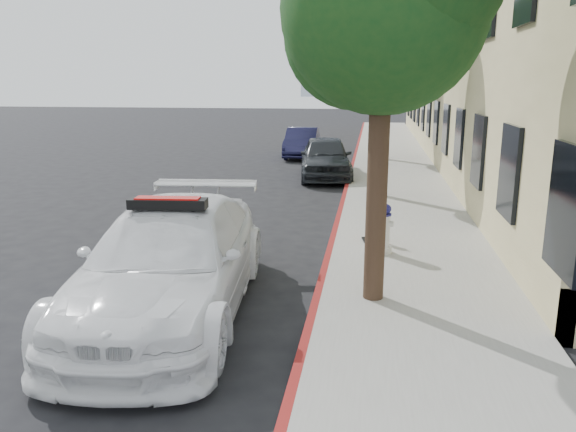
# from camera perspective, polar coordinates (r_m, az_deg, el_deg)

# --- Properties ---
(ground) EXTENTS (120.00, 120.00, 0.00)m
(ground) POSITION_cam_1_polar(r_m,az_deg,el_deg) (10.94, -6.78, -4.22)
(ground) COLOR black
(ground) RESTS_ON ground
(sidewalk) EXTENTS (3.20, 50.00, 0.15)m
(sidewalk) POSITION_cam_1_polar(r_m,az_deg,el_deg) (20.31, 10.72, 4.12)
(sidewalk) COLOR gray
(sidewalk) RESTS_ON ground
(curb_strip) EXTENTS (0.12, 50.00, 0.15)m
(curb_strip) POSITION_cam_1_polar(r_m,az_deg,el_deg) (20.31, 6.36, 4.27)
(curb_strip) COLOR maroon
(curb_strip) RESTS_ON ground
(building) EXTENTS (8.00, 36.00, 10.00)m
(building) POSITION_cam_1_polar(r_m,az_deg,el_deg) (25.89, 23.85, 16.17)
(building) COLOR tan
(building) RESTS_ON ground
(tower_right) EXTENTS (14.00, 14.00, 44.00)m
(tower_right) POSITION_cam_1_polar(r_m,az_deg,el_deg) (146.36, 11.71, 20.63)
(tower_right) COLOR #9EA8B7
(tower_right) RESTS_ON ground
(tree_near) EXTENTS (2.92, 2.82, 5.62)m
(tree_near) POSITION_cam_1_polar(r_m,az_deg,el_deg) (8.08, 9.93, 20.13)
(tree_near) COLOR black
(tree_near) RESTS_ON sidewalk
(tree_mid) EXTENTS (2.77, 2.64, 5.43)m
(tree_mid) POSITION_cam_1_polar(r_m,az_deg,el_deg) (16.04, 9.36, 16.38)
(tree_mid) COLOR black
(tree_mid) RESTS_ON sidewalk
(tree_far) EXTENTS (3.10, 3.00, 5.81)m
(tree_far) POSITION_cam_1_polar(r_m,az_deg,el_deg) (24.04, 9.21, 15.93)
(tree_far) COLOR black
(tree_far) RESTS_ON sidewalk
(police_car) EXTENTS (2.68, 5.63, 1.74)m
(police_car) POSITION_cam_1_polar(r_m,az_deg,el_deg) (8.28, -11.81, -4.51)
(police_car) COLOR white
(police_car) RESTS_ON ground
(parked_car_mid) EXTENTS (2.22, 4.46, 1.46)m
(parked_car_mid) POSITION_cam_1_polar(r_m,az_deg,el_deg) (19.72, 3.84, 5.97)
(parked_car_mid) COLOR #202428
(parked_car_mid) RESTS_ON ground
(parked_car_far) EXTENTS (1.51, 3.96, 1.29)m
(parked_car_far) POSITION_cam_1_polar(r_m,az_deg,el_deg) (25.31, 1.43, 7.48)
(parked_car_far) COLOR #161637
(parked_car_far) RESTS_ON ground
(fire_hydrant) EXTENTS (0.41, 0.37, 0.96)m
(fire_hydrant) POSITION_cam_1_polar(r_m,az_deg,el_deg) (10.70, 9.58, -1.28)
(fire_hydrant) COLOR silver
(fire_hydrant) RESTS_ON sidewalk
(traffic_cone) EXTENTS (0.47, 0.47, 0.78)m
(traffic_cone) POSITION_cam_1_polar(r_m,az_deg,el_deg) (11.47, 8.70, -0.67)
(traffic_cone) COLOR black
(traffic_cone) RESTS_ON sidewalk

